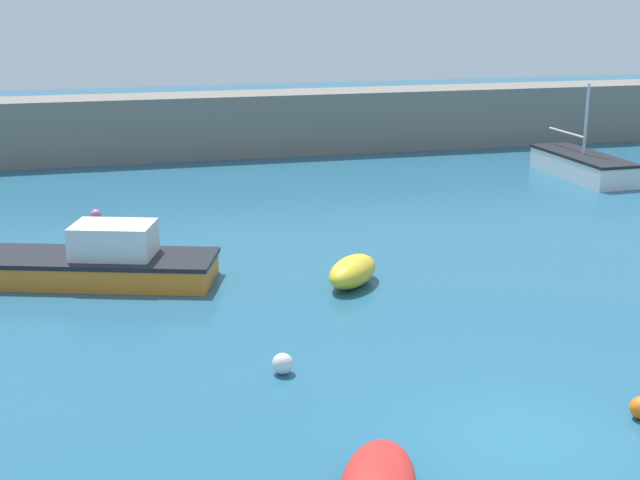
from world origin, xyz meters
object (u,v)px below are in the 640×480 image
object	(u,v)px
fishing_dinghy_green	(353,271)
mooring_buoy_white	(283,364)
sailboat_twin_hulled	(582,165)
mooring_buoy_pink	(96,215)
motorboat_grey_hull	(103,262)

from	to	relation	value
fishing_dinghy_green	mooring_buoy_white	bearing A→B (deg)	7.69
mooring_buoy_white	sailboat_twin_hulled	bearing A→B (deg)	45.02
sailboat_twin_hulled	mooring_buoy_pink	world-z (taller)	sailboat_twin_hulled
fishing_dinghy_green	sailboat_twin_hulled	size ratio (longest dim) A/B	0.41
motorboat_grey_hull	mooring_buoy_pink	xyz separation A→B (m)	(-0.13, 6.82, -0.36)
mooring_buoy_white	mooring_buoy_pink	world-z (taller)	mooring_buoy_white
fishing_dinghy_green	mooring_buoy_pink	size ratio (longest dim) A/B	6.26
sailboat_twin_hulled	fishing_dinghy_green	bearing A→B (deg)	-51.50
motorboat_grey_hull	mooring_buoy_pink	size ratio (longest dim) A/B	17.78
motorboat_grey_hull	mooring_buoy_white	bearing A→B (deg)	134.03
mooring_buoy_pink	sailboat_twin_hulled	bearing A→B (deg)	6.77
fishing_dinghy_green	mooring_buoy_white	world-z (taller)	fishing_dinghy_green
mooring_buoy_pink	fishing_dinghy_green	bearing A→B (deg)	-53.34
fishing_dinghy_green	mooring_buoy_pink	distance (m)	10.92
motorboat_grey_hull	mooring_buoy_pink	world-z (taller)	motorboat_grey_hull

